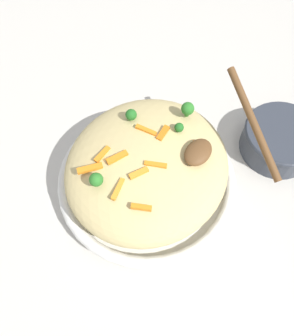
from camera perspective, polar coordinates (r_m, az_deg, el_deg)
The scene contains 19 objects.
ground_plane at distance 0.65m, azimuth 0.00°, elevation -3.29°, with size 2.40×2.40×0.00m, color beige.
serving_bowl at distance 0.63m, azimuth 0.00°, elevation -2.29°, with size 0.33×0.33×0.05m.
pasta_mound at distance 0.58m, azimuth 0.00°, elevation 0.33°, with size 0.30×0.28×0.09m, color #D1BA7A.
carrot_piece_0 at distance 0.54m, azimuth -9.76°, elevation -0.06°, with size 0.04×0.01×0.01m, color orange.
carrot_piece_1 at distance 0.53m, azimuth -5.13°, elevation 1.83°, with size 0.04×0.01×0.01m, color orange.
carrot_piece_2 at distance 0.55m, azimuth 7.91°, elevation 3.29°, with size 0.03×0.01×0.01m, color orange.
carrot_piece_3 at distance 0.53m, azimuth 1.48°, elevation 0.57°, with size 0.04×0.01×0.01m, color orange.
carrot_piece_4 at distance 0.52m, azimuth -1.42°, elevation -0.86°, with size 0.03×0.01×0.01m, color orange.
carrot_piece_5 at distance 0.50m, azimuth -0.99°, elevation -6.76°, with size 0.03×0.01×0.01m, color orange.
carrot_piece_6 at distance 0.56m, azimuth -0.17°, elevation 6.48°, with size 0.04×0.01×0.01m, color orange.
carrot_piece_7 at distance 0.56m, azimuth 2.91°, elevation 5.90°, with size 0.03×0.01×0.01m, color orange.
carrot_piece_8 at distance 0.51m, azimuth -4.56°, elevation -3.92°, with size 0.04×0.01×0.01m, color orange.
carrot_piece_9 at distance 0.55m, azimuth -7.69°, elevation 2.35°, with size 0.03×0.01×0.01m, color orange.
broccoli_floret_0 at distance 0.58m, azimuth 6.98°, elevation 10.03°, with size 0.02×0.02×0.03m.
broccoli_floret_1 at distance 0.58m, azimuth -2.73°, elevation 9.09°, with size 0.02×0.02×0.02m.
broccoli_floret_2 at distance 0.56m, azimuth 5.53°, elevation 6.92°, with size 0.02×0.02×0.02m.
broccoli_floret_3 at distance 0.51m, azimuth -8.70°, elevation -2.00°, with size 0.02×0.02×0.03m.
serving_spoon at distance 0.54m, azimuth 12.52°, elevation 4.62°, with size 0.16×0.16×0.08m.
companion_bowl at distance 0.72m, azimuth 21.89°, elevation 4.64°, with size 0.15×0.15×0.06m.
Camera 1 is at (-0.23, -0.16, 0.59)m, focal length 35.54 mm.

